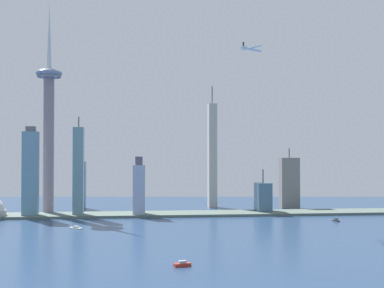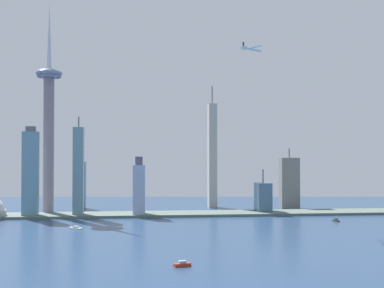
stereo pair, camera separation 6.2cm
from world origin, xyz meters
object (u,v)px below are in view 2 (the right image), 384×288
(skyscraper_1, at_px, (289,183))
(skyscraper_4, at_px, (30,174))
(airplane, at_px, (252,49))
(skyscraper_6, at_px, (79,185))
(boat_3, at_px, (182,264))
(skyscraper_3, at_px, (212,155))
(skyscraper_2, at_px, (263,198))
(boat_1, at_px, (76,228))
(boat_4, at_px, (336,220))
(skyscraper_5, at_px, (78,172))
(skyscraper_0, at_px, (139,189))
(observation_tower, at_px, (49,115))

(skyscraper_1, bearing_deg, skyscraper_4, -167.63)
(skyscraper_1, height_order, airplane, airplane)
(skyscraper_1, bearing_deg, skyscraper_6, 175.40)
(boat_3, xyz_separation_m, airplane, (105.20, 237.39, 206.96))
(skyscraper_3, bearing_deg, skyscraper_2, -57.31)
(boat_1, xyz_separation_m, boat_4, (305.59, 30.27, 0.34))
(skyscraper_2, relative_size, skyscraper_6, 0.85)
(skyscraper_5, bearing_deg, skyscraper_0, -2.45)
(skyscraper_1, relative_size, airplane, 3.00)
(skyscraper_0, bearing_deg, skyscraper_5, 177.55)
(skyscraper_0, xyz_separation_m, airplane, (134.83, -72.70, 172.64))
(observation_tower, relative_size, skyscraper_4, 2.44)
(airplane, bearing_deg, skyscraper_2, 34.59)
(skyscraper_6, bearing_deg, skyscraper_3, -0.16)
(observation_tower, xyz_separation_m, skyscraper_4, (-17.03, -33.39, -78.19))
(skyscraper_0, bearing_deg, boat_3, -84.54)
(observation_tower, height_order, airplane, observation_tower)
(skyscraper_5, xyz_separation_m, boat_1, (9.98, -111.65, -57.29))
(observation_tower, bearing_deg, airplane, -22.71)
(skyscraper_6, bearing_deg, skyscraper_5, -84.53)
(skyscraper_0, xyz_separation_m, boat_1, (-68.37, -108.30, -34.79))
(skyscraper_4, height_order, boat_1, skyscraper_4)
(skyscraper_2, xyz_separation_m, boat_3, (-141.13, -326.99, -19.52))
(observation_tower, bearing_deg, skyscraper_0, -15.92)
(observation_tower, height_order, skyscraper_1, observation_tower)
(skyscraper_1, distance_m, boat_1, 353.86)
(skyscraper_5, distance_m, boat_1, 125.89)
(skyscraper_2, relative_size, boat_1, 3.90)
(skyscraper_3, xyz_separation_m, skyscraper_4, (-252.09, -105.29, -23.37))
(observation_tower, xyz_separation_m, skyscraper_1, (349.67, 47.02, -96.52))
(skyscraper_6, bearing_deg, skyscraper_0, -50.53)
(skyscraper_0, xyz_separation_m, skyscraper_3, (113.16, 106.67, 44.08))
(skyscraper_5, bearing_deg, skyscraper_1, 14.37)
(observation_tower, xyz_separation_m, skyscraper_6, (33.61, 72.46, -99.29))
(skyscraper_2, bearing_deg, observation_tower, 176.51)
(skyscraper_1, xyz_separation_m, skyscraper_3, (-114.61, 24.88, 41.70))
(skyscraper_3, distance_m, boat_4, 235.95)
(observation_tower, xyz_separation_m, boat_1, (53.54, -143.08, -133.68))
(skyscraper_0, distance_m, skyscraper_4, 140.48)
(skyscraper_6, height_order, boat_4, skyscraper_6)
(observation_tower, relative_size, skyscraper_5, 2.20)
(observation_tower, relative_size, boat_4, 23.29)
(skyscraper_3, xyz_separation_m, boat_3, (-83.53, -416.76, -78.40))
(observation_tower, height_order, boat_1, observation_tower)
(skyscraper_3, xyz_separation_m, skyscraper_6, (-201.46, 0.56, -44.47))
(boat_1, bearing_deg, observation_tower, 152.86)
(skyscraper_1, height_order, boat_4, skyscraper_1)
(skyscraper_2, bearing_deg, boat_4, -55.01)
(skyscraper_2, xyz_separation_m, skyscraper_5, (-249.12, -13.56, 37.30))
(skyscraper_1, bearing_deg, airplane, -121.03)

